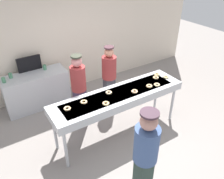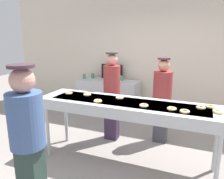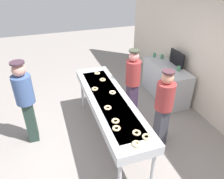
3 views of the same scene
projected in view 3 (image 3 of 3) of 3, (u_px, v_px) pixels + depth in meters
The scene contains 21 objects.
ground_plane at pixel (110, 139), 4.41m from camera, with size 16.00×16.00×0.00m, color gray.
back_wall at pixel (223, 50), 4.24m from camera, with size 8.00×0.12×3.23m, color beige.
fryer_conveyor at pixel (109, 102), 3.96m from camera, with size 2.70×0.68×0.98m.
plain_donut_0 at pixel (115, 121), 3.34m from camera, with size 0.12×0.12×0.03m, color #F6C686.
plain_donut_1 at pixel (116, 128), 3.20m from camera, with size 0.12×0.12×0.03m, color #EDC68E.
plain_donut_2 at pixel (136, 133), 3.11m from camera, with size 0.12×0.12×0.03m, color #E7C289.
plain_donut_3 at pixel (95, 89), 4.17m from camera, with size 0.12×0.12×0.03m, color #F6C983.
plain_donut_4 at pixel (112, 92), 4.06m from camera, with size 0.12×0.12×0.03m, color beige.
plain_donut_5 at pixel (108, 108), 3.64m from camera, with size 0.12×0.12×0.03m, color #F3C28E.
plain_donut_6 at pixel (136, 144), 2.92m from camera, with size 0.12×0.12×0.03m, color beige.
plain_donut_7 at pixel (97, 73), 4.76m from camera, with size 0.12×0.12×0.03m, color #F3CA8F.
plain_donut_8 at pixel (146, 137), 3.04m from camera, with size 0.12×0.12×0.03m, color #F2D28B.
plain_donut_9 at pixel (103, 80), 4.50m from camera, with size 0.12×0.12×0.03m, color #F1C688.
worker_baker at pixel (164, 105), 3.94m from camera, with size 0.33×0.33×1.55m.
worker_assistant at pixel (133, 83), 4.56m from camera, with size 0.30×0.30×1.63m.
customer_waiting at pixel (25, 98), 3.96m from camera, with size 0.34×0.34×1.67m.
prep_counter at pixel (165, 82), 5.61m from camera, with size 1.48×0.57×0.86m, color #B7BABF.
paper_cup_0 at pixel (154, 55), 5.88m from camera, with size 0.08×0.08×0.11m, color #4C8C66.
paper_cup_1 at pixel (162, 57), 5.78m from camera, with size 0.08×0.08×0.11m, color #4C8C66.
paper_cup_2 at pixel (179, 69), 5.14m from camera, with size 0.08×0.08×0.11m, color #4C8C66.
menu_display at pixel (177, 58), 5.37m from camera, with size 0.55×0.04×0.36m, color black.
Camera 3 is at (3.13, -1.02, 3.11)m, focal length 35.09 mm.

